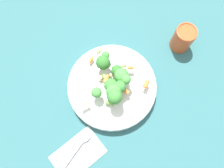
# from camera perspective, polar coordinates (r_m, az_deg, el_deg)

# --- Properties ---
(ground_plane) EXTENTS (3.00, 3.00, 0.00)m
(ground_plane) POSITION_cam_1_polar(r_m,az_deg,el_deg) (0.74, 0.00, -1.17)
(ground_plane) COLOR #2D6066
(bowl) EXTENTS (0.29, 0.29, 0.04)m
(bowl) POSITION_cam_1_polar(r_m,az_deg,el_deg) (0.72, 0.00, -0.68)
(bowl) COLOR silver
(bowl) RESTS_ON ground_plane
(pasta_salad) EXTENTS (0.20, 0.21, 0.08)m
(pasta_salad) POSITION_cam_1_polar(r_m,az_deg,el_deg) (0.66, 0.28, 0.80)
(pasta_salad) COLOR #8CB766
(pasta_salad) RESTS_ON bowl
(cup) EXTENTS (0.07, 0.07, 0.09)m
(cup) POSITION_cam_1_polar(r_m,az_deg,el_deg) (0.80, 18.06, 11.28)
(cup) COLOR #CC4C23
(cup) RESTS_ON ground_plane
(napkin) EXTENTS (0.19, 0.18, 0.01)m
(napkin) POSITION_cam_1_polar(r_m,az_deg,el_deg) (0.72, -8.88, -17.67)
(napkin) COLOR #B2BCC6
(napkin) RESTS_ON ground_plane
(spoon) EXTENTS (0.18, 0.08, 0.01)m
(spoon) POSITION_cam_1_polar(r_m,az_deg,el_deg) (0.71, -8.91, -16.25)
(spoon) COLOR silver
(spoon) RESTS_ON napkin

